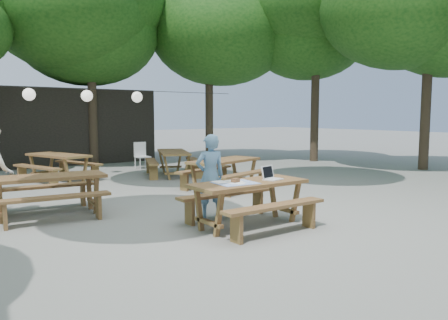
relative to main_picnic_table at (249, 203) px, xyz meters
The scene contains 12 objects.
ground 1.45m from the main_picnic_table, 89.04° to the left, with size 80.00×80.00×0.00m, color slate.
pavilion 11.95m from the main_picnic_table, 87.48° to the left, with size 6.00×3.00×2.80m, color black.
main_picnic_table is the anchor object (origin of this frame).
picnic_table_nw 3.70m from the main_picnic_table, 132.92° to the left, with size 2.07×1.77×0.75m.
picnic_table_ne 3.57m from the main_picnic_table, 60.66° to the left, with size 2.26×2.04×0.75m.
picnic_table_far_w 7.08m from the main_picnic_table, 99.59° to the left, with size 2.10×2.30×0.75m.
picnic_table_far_e 6.28m from the main_picnic_table, 72.19° to the left, with size 2.19×2.36×0.75m.
woman 0.98m from the main_picnic_table, 100.53° to the left, with size 0.55×0.36×1.51m, color #6A99C2.
plastic_chair 8.42m from the main_picnic_table, 76.66° to the left, with size 0.45×0.45×0.90m.
laptop 0.62m from the main_picnic_table, ahead, with size 0.39×0.34×0.24m.
tabletop_clutter 0.47m from the main_picnic_table, behind, with size 0.69×0.64×0.08m.
paper_lanterns 7.66m from the main_picnic_table, 91.27° to the left, with size 9.00×0.34×0.38m.
Camera 1 is at (-4.53, -6.93, 1.86)m, focal length 35.00 mm.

